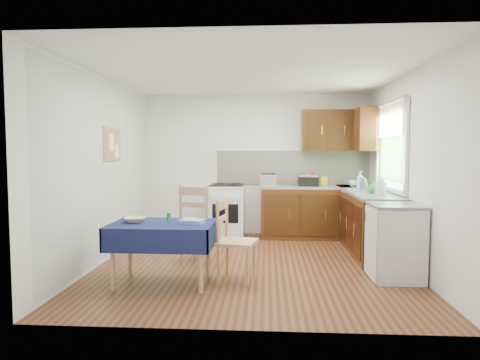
# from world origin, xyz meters

# --- Properties ---
(floor) EXTENTS (4.20, 4.20, 0.00)m
(floor) POSITION_xyz_m (0.00, 0.00, 0.00)
(floor) COLOR #461F12
(floor) RESTS_ON ground
(ceiling) EXTENTS (4.00, 4.20, 0.02)m
(ceiling) POSITION_xyz_m (0.00, 0.00, 2.50)
(ceiling) COLOR white
(ceiling) RESTS_ON wall_back
(wall_back) EXTENTS (4.00, 0.02, 2.50)m
(wall_back) POSITION_xyz_m (0.00, 2.10, 1.25)
(wall_back) COLOR white
(wall_back) RESTS_ON ground
(wall_front) EXTENTS (4.00, 0.02, 2.50)m
(wall_front) POSITION_xyz_m (0.00, -2.10, 1.25)
(wall_front) COLOR white
(wall_front) RESTS_ON ground
(wall_left) EXTENTS (0.02, 4.20, 2.50)m
(wall_left) POSITION_xyz_m (-2.00, 0.00, 1.25)
(wall_left) COLOR silver
(wall_left) RESTS_ON ground
(wall_right) EXTENTS (0.02, 4.20, 2.50)m
(wall_right) POSITION_xyz_m (2.00, 0.00, 1.25)
(wall_right) COLOR white
(wall_right) RESTS_ON ground
(base_cabinets) EXTENTS (1.90, 2.30, 0.86)m
(base_cabinets) POSITION_xyz_m (1.36, 1.26, 0.43)
(base_cabinets) COLOR #351909
(base_cabinets) RESTS_ON ground
(worktop_back) EXTENTS (1.90, 0.60, 0.04)m
(worktop_back) POSITION_xyz_m (1.05, 1.80, 0.88)
(worktop_back) COLOR slate
(worktop_back) RESTS_ON base_cabinets
(worktop_right) EXTENTS (0.60, 1.70, 0.04)m
(worktop_right) POSITION_xyz_m (1.70, 0.65, 0.88)
(worktop_right) COLOR slate
(worktop_right) RESTS_ON base_cabinets
(worktop_corner) EXTENTS (0.60, 0.60, 0.04)m
(worktop_corner) POSITION_xyz_m (1.70, 1.80, 0.88)
(worktop_corner) COLOR slate
(worktop_corner) RESTS_ON base_cabinets
(splashback) EXTENTS (2.70, 0.02, 0.60)m
(splashback) POSITION_xyz_m (0.65, 2.08, 1.20)
(splashback) COLOR beige
(splashback) RESTS_ON wall_back
(upper_cabinets) EXTENTS (1.20, 0.85, 0.70)m
(upper_cabinets) POSITION_xyz_m (1.52, 1.80, 1.85)
(upper_cabinets) COLOR #351909
(upper_cabinets) RESTS_ON wall_back
(stove) EXTENTS (0.60, 0.61, 0.92)m
(stove) POSITION_xyz_m (-0.50, 1.80, 0.46)
(stove) COLOR silver
(stove) RESTS_ON ground
(window) EXTENTS (0.04, 1.48, 1.26)m
(window) POSITION_xyz_m (1.97, 0.70, 1.65)
(window) COLOR #305E26
(window) RESTS_ON wall_right
(fridge) EXTENTS (0.58, 0.60, 0.89)m
(fridge) POSITION_xyz_m (1.70, -0.55, 0.44)
(fridge) COLOR silver
(fridge) RESTS_ON ground
(corkboard) EXTENTS (0.04, 0.62, 0.47)m
(corkboard) POSITION_xyz_m (-1.97, 0.30, 1.60)
(corkboard) COLOR tan
(corkboard) RESTS_ON wall_left
(dining_table) EXTENTS (1.15, 0.78, 0.69)m
(dining_table) POSITION_xyz_m (-0.98, -0.89, 0.59)
(dining_table) COLOR #0D1337
(dining_table) RESTS_ON ground
(chair_far) EXTENTS (0.58, 0.58, 1.06)m
(chair_far) POSITION_xyz_m (-0.71, 0.02, 0.56)
(chair_far) COLOR tan
(chair_far) RESTS_ON ground
(chair_near) EXTENTS (0.50, 0.50, 0.95)m
(chair_near) POSITION_xyz_m (-0.19, -0.73, 0.50)
(chair_near) COLOR tan
(chair_near) RESTS_ON ground
(toaster) EXTENTS (0.28, 0.17, 0.22)m
(toaster) POSITION_xyz_m (0.22, 1.77, 1.00)
(toaster) COLOR silver
(toaster) RESTS_ON worktop_back
(sandwich_press) EXTENTS (0.33, 0.29, 0.19)m
(sandwich_press) POSITION_xyz_m (0.90, 1.76, 0.99)
(sandwich_press) COLOR black
(sandwich_press) RESTS_ON worktop_back
(sauce_bottle) EXTENTS (0.05, 0.05, 0.24)m
(sauce_bottle) POSITION_xyz_m (0.97, 1.76, 1.02)
(sauce_bottle) COLOR red
(sauce_bottle) RESTS_ON worktop_back
(yellow_packet) EXTENTS (0.13, 0.10, 0.15)m
(yellow_packet) POSITION_xyz_m (1.20, 1.97, 0.97)
(yellow_packet) COLOR yellow
(yellow_packet) RESTS_ON worktop_back
(dish_rack) EXTENTS (0.43, 0.33, 0.20)m
(dish_rack) POSITION_xyz_m (1.66, 0.95, 0.92)
(dish_rack) COLOR gray
(dish_rack) RESTS_ON worktop_right
(kettle) EXTENTS (0.14, 0.14, 0.24)m
(kettle) POSITION_xyz_m (1.75, 0.33, 1.01)
(kettle) COLOR silver
(kettle) RESTS_ON worktop_right
(cup) EXTENTS (0.17, 0.17, 0.11)m
(cup) POSITION_xyz_m (1.64, 1.70, 0.95)
(cup) COLOR silver
(cup) RESTS_ON worktop_back
(soap_bottle_a) EXTENTS (0.16, 0.16, 0.29)m
(soap_bottle_a) POSITION_xyz_m (1.64, 1.16, 1.04)
(soap_bottle_a) COLOR silver
(soap_bottle_a) RESTS_ON worktop_right
(soap_bottle_b) EXTENTS (0.13, 0.13, 0.20)m
(soap_bottle_b) POSITION_xyz_m (1.67, 1.14, 1.00)
(soap_bottle_b) COLOR blue
(soap_bottle_b) RESTS_ON worktop_right
(soap_bottle_c) EXTENTS (0.20, 0.20, 0.19)m
(soap_bottle_c) POSITION_xyz_m (1.69, 0.55, 0.99)
(soap_bottle_c) COLOR #227E36
(soap_bottle_c) RESTS_ON worktop_right
(plate_bowl) EXTENTS (0.26, 0.26, 0.06)m
(plate_bowl) POSITION_xyz_m (-1.30, -0.86, 0.72)
(plate_bowl) COLOR beige
(plate_bowl) RESTS_ON dining_table
(book) EXTENTS (0.19, 0.24, 0.02)m
(book) POSITION_xyz_m (-0.77, -0.69, 0.70)
(book) COLOR white
(book) RESTS_ON dining_table
(spice_jar) EXTENTS (0.05, 0.05, 0.10)m
(spice_jar) POSITION_xyz_m (-0.93, -0.75, 0.74)
(spice_jar) COLOR #24862D
(spice_jar) RESTS_ON dining_table
(tea_towel) EXTENTS (0.29, 0.25, 0.05)m
(tea_towel) POSITION_xyz_m (-0.63, -0.90, 0.72)
(tea_towel) COLOR navy
(tea_towel) RESTS_ON dining_table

